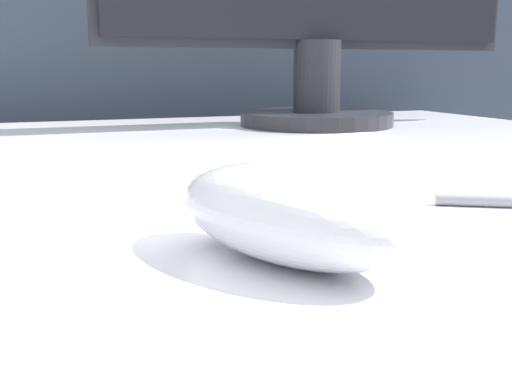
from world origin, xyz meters
The scene contains 3 objects.
partition_panel centered at (0.00, 0.64, 0.63)m, with size 5.00×0.03×1.25m.
computer_mouse_near centered at (0.08, -0.27, 0.77)m, with size 0.10×0.14×0.04m.
keyboard centered at (0.09, -0.10, 0.76)m, with size 0.42×0.19×0.02m.
Camera 1 is at (-0.03, -0.51, 0.83)m, focal length 42.00 mm.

